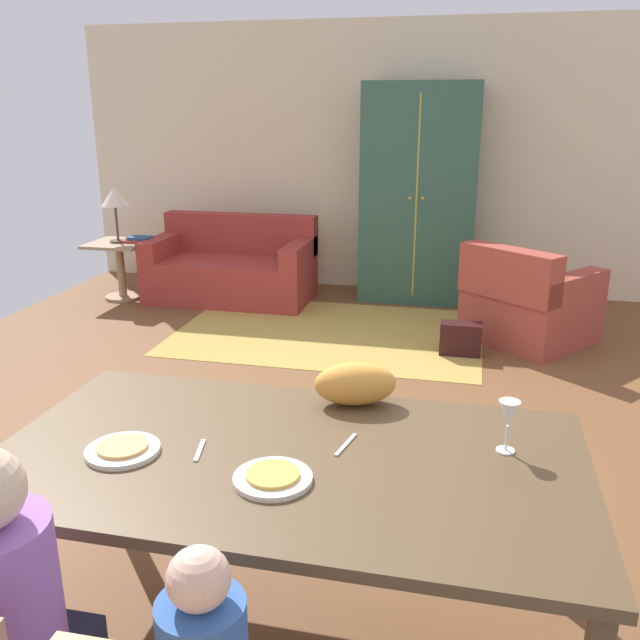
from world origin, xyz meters
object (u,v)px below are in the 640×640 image
object	(u,v)px
wine_glass	(509,416)
couch	(232,269)
plate_near_man	(123,450)
book_lower	(133,241)
table_lamp	(114,199)
plate_near_child	(273,479)
armoire	(419,194)
armchair	(527,304)
side_table	(120,262)
handbag	(461,339)
book_upper	(140,238)
cat	(355,384)
dining_table	(288,469)

from	to	relation	value
wine_glass	couch	size ratio (longest dim) A/B	0.12
plate_near_man	book_lower	bearing A→B (deg)	117.46
table_lamp	plate_near_child	bearing A→B (deg)	-55.85
book_lower	armoire	bearing A→B (deg)	13.35
armchair	armoire	world-z (taller)	armoire
side_table	handbag	distance (m)	3.53
wine_glass	plate_near_man	bearing A→B (deg)	-166.63
armoire	book_upper	xyz separation A→B (m)	(-2.69, -0.63, -0.43)
plate_near_child	table_lamp	bearing A→B (deg)	124.15
couch	handbag	size ratio (longest dim) A/B	5.01
armchair	table_lamp	world-z (taller)	table_lamp
plate_near_child	couch	size ratio (longest dim) A/B	0.16
armchair	armoire	bearing A→B (deg)	132.17
cat	book_upper	distance (m)	4.65
handbag	cat	bearing A→B (deg)	-97.66
plate_near_man	couch	size ratio (longest dim) A/B	0.16
plate_near_man	armchair	bearing A→B (deg)	67.18
wine_glass	book_upper	size ratio (longest dim) A/B	0.85
dining_table	handbag	world-z (taller)	dining_table
book_lower	dining_table	bearing A→B (deg)	-56.26
plate_near_man	handbag	distance (m)	3.52
dining_table	book_lower	size ratio (longest dim) A/B	9.03
plate_near_child	cat	world-z (taller)	cat
dining_table	cat	xyz separation A→B (m)	(0.15, 0.44, 0.15)
dining_table	handbag	distance (m)	3.27
couch	handbag	distance (m)	2.59
dining_table	book_upper	world-z (taller)	dining_table
book_upper	plate_near_man	bearing A→B (deg)	-63.41
couch	table_lamp	size ratio (longest dim) A/B	2.97
plate_near_child	side_table	world-z (taller)	plate_near_child
book_lower	armchair	bearing A→B (deg)	-7.10
plate_near_man	armoire	distance (m)	4.92
wine_glass	armoire	size ratio (longest dim) A/B	0.09
plate_near_child	wine_glass	world-z (taller)	wine_glass
dining_table	armchair	size ratio (longest dim) A/B	1.65
plate_near_child	table_lamp	world-z (taller)	table_lamp
side_table	book_lower	distance (m)	0.26
armoire	armchair	bearing A→B (deg)	-47.83
plate_near_child	cat	bearing A→B (deg)	76.48
dining_table	plate_near_child	size ratio (longest dim) A/B	7.95
plate_near_man	side_table	size ratio (longest dim) A/B	0.43
plate_near_child	side_table	bearing A→B (deg)	124.15
side_table	table_lamp	size ratio (longest dim) A/B	1.07
book_upper	armchair	bearing A→B (deg)	-7.64
couch	side_table	bearing A→B (deg)	-166.77
cat	armoire	distance (m)	4.32
armchair	handbag	world-z (taller)	armchair
plate_near_man	handbag	xyz separation A→B (m)	(1.06, 3.30, -0.64)
dining_table	armchair	xyz separation A→B (m)	(1.03, 3.64, -0.38)
armoire	book_upper	size ratio (longest dim) A/B	9.55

